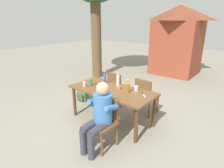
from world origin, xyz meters
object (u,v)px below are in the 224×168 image
at_px(bottle_green, 91,82).
at_px(cup_terracotta, 119,87).
at_px(bottle_amber, 128,87).
at_px(chair_far_left, 117,87).
at_px(chair_near_right, 105,120).
at_px(chair_far_right, 145,95).
at_px(cup_steel, 84,84).
at_px(brick_kiosk, 177,39).
at_px(person_in_white_shirt, 100,113).
at_px(backpack_by_near_side, 83,94).
at_px(dining_table, 112,93).
at_px(bottle_clear, 118,80).
at_px(table_knife, 143,94).
at_px(cup_glass, 136,88).
at_px(bottle_blue, 105,78).

xyz_separation_m(bottle_green, cup_terracotta, (0.62, 0.22, -0.06)).
bearing_deg(bottle_amber, chair_far_left, 139.04).
distance_m(chair_near_right, chair_far_right, 1.44).
height_order(cup_steel, brick_kiosk, brick_kiosk).
xyz_separation_m(person_in_white_shirt, backpack_by_near_side, (-1.71, 1.18, -0.47)).
xyz_separation_m(bottle_amber, bottle_green, (-0.87, -0.17, -0.02)).
height_order(chair_far_left, bottle_amber, bottle_amber).
bearing_deg(backpack_by_near_side, chair_far_right, 12.41).
distance_m(dining_table, brick_kiosk, 4.65).
bearing_deg(chair_near_right, backpack_by_near_side, 148.11).
relative_size(chair_far_right, backpack_by_near_side, 2.23).
xyz_separation_m(bottle_clear, cup_terracotta, (0.17, -0.18, -0.09)).
xyz_separation_m(chair_near_right, cup_steel, (-0.99, 0.48, 0.30)).
bearing_deg(cup_steel, chair_far_left, 79.85).
xyz_separation_m(person_in_white_shirt, cup_terracotta, (-0.30, 0.93, 0.12)).
relative_size(person_in_white_shirt, bottle_green, 5.11).
distance_m(chair_far_right, bottle_amber, 0.77).
xyz_separation_m(bottle_amber, cup_steel, (-0.95, -0.28, -0.07)).
xyz_separation_m(cup_terracotta, table_knife, (0.55, 0.06, -0.04)).
bearing_deg(chair_far_left, cup_steel, -100.15).
relative_size(chair_far_left, bottle_clear, 2.90).
relative_size(chair_near_right, chair_far_left, 1.00).
xyz_separation_m(bottle_clear, cup_glass, (0.49, -0.03, -0.08)).
xyz_separation_m(cup_glass, backpack_by_near_side, (-1.74, 0.10, -0.60)).
bearing_deg(bottle_amber, cup_glass, 69.56).
relative_size(chair_far_left, chair_far_right, 1.00).
bearing_deg(cup_terracotta, chair_far_left, 130.02).
relative_size(cup_steel, brick_kiosk, 0.04).
bearing_deg(dining_table, bottle_amber, 7.56).
distance_m(chair_far_left, cup_steel, 1.02).
distance_m(cup_steel, backpack_by_near_side, 1.10).
bearing_deg(chair_far_left, cup_terracotta, -49.98).
height_order(cup_glass, brick_kiosk, brick_kiosk).
height_order(dining_table, cup_steel, cup_steel).
xyz_separation_m(cup_steel, table_knife, (1.24, 0.40, -0.05)).
bearing_deg(bottle_blue, cup_terracotta, -8.66).
bearing_deg(dining_table, cup_terracotta, 42.03).
height_order(bottle_blue, brick_kiosk, brick_kiosk).
bearing_deg(bottle_amber, backpack_by_near_side, 169.87).
xyz_separation_m(person_in_white_shirt, brick_kiosk, (-0.81, 5.41, 0.72)).
height_order(bottle_green, cup_terracotta, bottle_green).
bearing_deg(chair_far_left, brick_kiosk, 89.93).
distance_m(cup_glass, table_knife, 0.24).
bearing_deg(person_in_white_shirt, chair_far_right, 90.20).
xyz_separation_m(chair_near_right, cup_glass, (0.03, 0.97, 0.30)).
height_order(dining_table, chair_far_right, chair_far_right).
bearing_deg(backpack_by_near_side, bottle_amber, -10.13).
bearing_deg(backpack_by_near_side, bottle_blue, -10.47).
height_order(bottle_green, brick_kiosk, brick_kiosk).
height_order(backpack_by_near_side, brick_kiosk, brick_kiosk).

